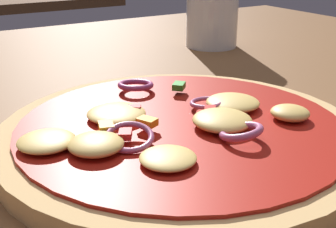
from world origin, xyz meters
name	(u,v)px	position (x,y,z in m)	size (l,w,h in m)	color
dining_table	(128,151)	(0.00, 0.00, 0.01)	(1.34, 1.10, 0.03)	brown
pizza	(180,132)	(0.03, -0.04, 0.04)	(0.30, 0.30, 0.03)	tan
beer_glass	(212,10)	(0.27, 0.24, 0.08)	(0.08, 0.08, 0.13)	silver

